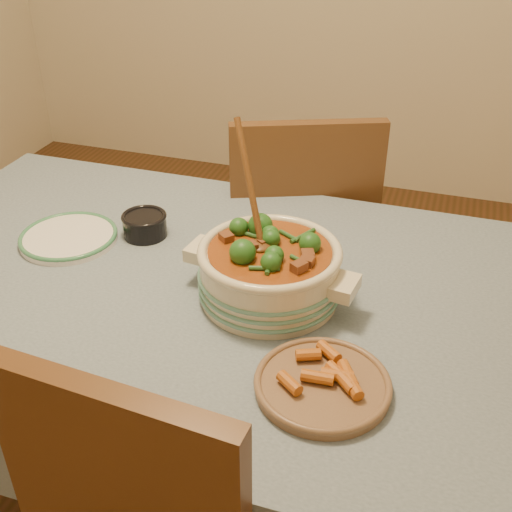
{
  "coord_description": "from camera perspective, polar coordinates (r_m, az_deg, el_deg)",
  "views": [
    {
      "loc": [
        0.53,
        -1.15,
        1.62
      ],
      "look_at": [
        0.16,
        -0.01,
        0.87
      ],
      "focal_mm": 45.0,
      "sensor_mm": 36.0,
      "label": 1
    }
  ],
  "objects": [
    {
      "name": "floor",
      "position": [
        2.05,
        -4.39,
        -20.0
      ],
      "size": [
        4.5,
        4.5,
        0.0
      ],
      "primitive_type": "plane",
      "color": "#432B13",
      "rests_on": "ground"
    },
    {
      "name": "dining_table",
      "position": [
        1.58,
        -5.37,
        -5.03
      ],
      "size": [
        1.68,
        1.08,
        0.76
      ],
      "color": "brown",
      "rests_on": "floor"
    },
    {
      "name": "stew_casserole",
      "position": [
        1.43,
        1.2,
        -1.0
      ],
      "size": [
        0.41,
        0.35,
        0.38
      ],
      "rotation": [
        0.0,
        0.0,
        -0.13
      ],
      "color": "beige",
      "rests_on": "dining_table"
    },
    {
      "name": "white_plate",
      "position": [
        1.75,
        -16.32,
        1.63
      ],
      "size": [
        0.26,
        0.26,
        0.02
      ],
      "rotation": [
        0.0,
        0.0,
        0.04
      ],
      "color": "white",
      "rests_on": "dining_table"
    },
    {
      "name": "condiment_bowl",
      "position": [
        1.72,
        -9.87,
        2.85
      ],
      "size": [
        0.13,
        0.13,
        0.06
      ],
      "rotation": [
        0.0,
        0.0,
        -0.09
      ],
      "color": "black",
      "rests_on": "dining_table"
    },
    {
      "name": "fried_plate",
      "position": [
        1.24,
        5.94,
        -11.14
      ],
      "size": [
        0.33,
        0.33,
        0.04
      ],
      "rotation": [
        0.0,
        0.0,
        0.35
      ],
      "color": "#7E6145",
      "rests_on": "dining_table"
    },
    {
      "name": "chair_far",
      "position": [
        2.14,
        3.81,
        2.18
      ],
      "size": [
        0.59,
        0.59,
        0.98
      ],
      "rotation": [
        0.0,
        0.0,
        3.53
      ],
      "color": "brown",
      "rests_on": "floor"
    }
  ]
}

